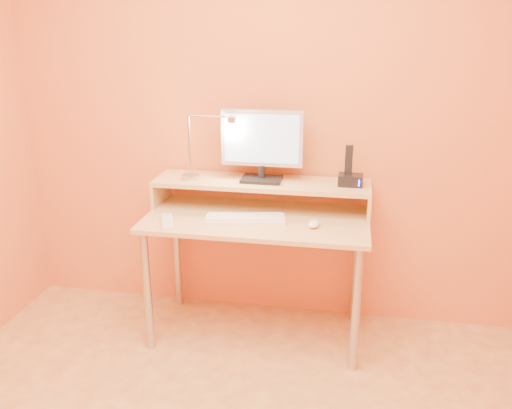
% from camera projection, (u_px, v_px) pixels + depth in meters
% --- Properties ---
extents(wall_back, '(3.00, 0.04, 2.50)m').
position_uv_depth(wall_back, '(267.00, 109.00, 2.97)').
color(wall_back, '#DF6C3C').
rests_on(wall_back, floor).
extents(desk_leg_fl, '(0.04, 0.04, 0.69)m').
position_uv_depth(desk_leg_fl, '(147.00, 292.00, 2.83)').
color(desk_leg_fl, '#B1B1B5').
rests_on(desk_leg_fl, floor).
extents(desk_leg_fr, '(0.04, 0.04, 0.69)m').
position_uv_depth(desk_leg_fr, '(356.00, 311.00, 2.64)').
color(desk_leg_fr, '#B1B1B5').
rests_on(desk_leg_fr, floor).
extents(desk_leg_bl, '(0.04, 0.04, 0.69)m').
position_uv_depth(desk_leg_bl, '(177.00, 254.00, 3.29)').
color(desk_leg_bl, '#B1B1B5').
rests_on(desk_leg_bl, floor).
extents(desk_leg_br, '(0.04, 0.04, 0.69)m').
position_uv_depth(desk_leg_br, '(356.00, 267.00, 3.11)').
color(desk_leg_br, '#B1B1B5').
rests_on(desk_leg_br, floor).
extents(desk_lower, '(1.20, 0.60, 0.02)m').
position_uv_depth(desk_lower, '(257.00, 219.00, 2.85)').
color(desk_lower, tan).
rests_on(desk_lower, floor).
extents(shelf_riser_left, '(0.02, 0.30, 0.14)m').
position_uv_depth(shelf_riser_left, '(161.00, 191.00, 3.06)').
color(shelf_riser_left, tan).
rests_on(shelf_riser_left, desk_lower).
extents(shelf_riser_right, '(0.02, 0.30, 0.14)m').
position_uv_depth(shelf_riser_right, '(369.00, 203.00, 2.86)').
color(shelf_riser_right, tan).
rests_on(shelf_riser_right, desk_lower).
extents(desk_shelf, '(1.20, 0.30, 0.02)m').
position_uv_depth(desk_shelf, '(261.00, 183.00, 2.94)').
color(desk_shelf, tan).
rests_on(desk_shelf, desk_lower).
extents(monitor_foot, '(0.22, 0.16, 0.02)m').
position_uv_depth(monitor_foot, '(262.00, 179.00, 2.93)').
color(monitor_foot, black).
rests_on(monitor_foot, desk_shelf).
extents(monitor_neck, '(0.04, 0.04, 0.07)m').
position_uv_depth(monitor_neck, '(262.00, 172.00, 2.91)').
color(monitor_neck, black).
rests_on(monitor_neck, monitor_foot).
extents(monitor_panel, '(0.45, 0.04, 0.31)m').
position_uv_depth(monitor_panel, '(262.00, 138.00, 2.86)').
color(monitor_panel, '#B9B9C1').
rests_on(monitor_panel, monitor_neck).
extents(monitor_back, '(0.40, 0.01, 0.26)m').
position_uv_depth(monitor_back, '(263.00, 137.00, 2.88)').
color(monitor_back, black).
rests_on(monitor_back, monitor_panel).
extents(monitor_screen, '(0.41, 0.01, 0.26)m').
position_uv_depth(monitor_screen, '(261.00, 139.00, 2.85)').
color(monitor_screen, '#97B9D6').
rests_on(monitor_screen, monitor_panel).
extents(lamp_base, '(0.10, 0.10, 0.02)m').
position_uv_depth(lamp_base, '(191.00, 177.00, 2.97)').
color(lamp_base, '#B1B1B5').
rests_on(lamp_base, desk_shelf).
extents(lamp_post, '(0.01, 0.01, 0.33)m').
position_uv_depth(lamp_post, '(190.00, 146.00, 2.91)').
color(lamp_post, '#B1B1B5').
rests_on(lamp_post, lamp_base).
extents(lamp_arm, '(0.24, 0.01, 0.01)m').
position_uv_depth(lamp_arm, '(210.00, 116.00, 2.83)').
color(lamp_arm, '#B1B1B5').
rests_on(lamp_arm, lamp_post).
extents(lamp_head, '(0.04, 0.04, 0.03)m').
position_uv_depth(lamp_head, '(232.00, 120.00, 2.82)').
color(lamp_head, '#B1B1B5').
rests_on(lamp_head, lamp_arm).
extents(lamp_bulb, '(0.03, 0.03, 0.00)m').
position_uv_depth(lamp_bulb, '(232.00, 123.00, 2.82)').
color(lamp_bulb, '#FFEAC6').
rests_on(lamp_bulb, lamp_head).
extents(phone_dock, '(0.13, 0.10, 0.06)m').
position_uv_depth(phone_dock, '(350.00, 180.00, 2.84)').
color(phone_dock, black).
rests_on(phone_dock, desk_shelf).
extents(phone_handset, '(0.04, 0.03, 0.16)m').
position_uv_depth(phone_handset, '(349.00, 160.00, 2.81)').
color(phone_handset, black).
rests_on(phone_handset, phone_dock).
extents(phone_led, '(0.01, 0.00, 0.04)m').
position_uv_depth(phone_led, '(359.00, 183.00, 2.78)').
color(phone_led, '#2033FF').
rests_on(phone_led, phone_dock).
extents(keyboard, '(0.43, 0.20, 0.02)m').
position_uv_depth(keyboard, '(245.00, 220.00, 2.77)').
color(keyboard, white).
rests_on(keyboard, desk_lower).
extents(mouse, '(0.07, 0.11, 0.03)m').
position_uv_depth(mouse, '(314.00, 224.00, 2.70)').
color(mouse, white).
rests_on(mouse, desk_lower).
extents(remote_control, '(0.12, 0.21, 0.02)m').
position_uv_depth(remote_control, '(167.00, 222.00, 2.75)').
color(remote_control, white).
rests_on(remote_control, desk_lower).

